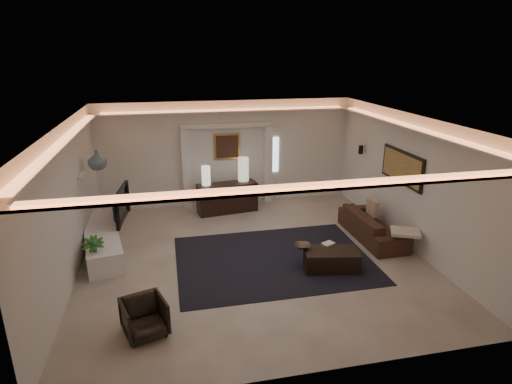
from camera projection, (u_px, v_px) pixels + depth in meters
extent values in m
plane|color=#C2B3A3|center=(253.00, 257.00, 8.98)|extent=(7.00, 7.00, 0.00)
plane|color=white|center=(252.00, 121.00, 8.05)|extent=(7.00, 7.00, 0.00)
plane|color=silver|center=(227.00, 153.00, 11.76)|extent=(7.00, 0.00, 7.00)
plane|color=silver|center=(309.00, 280.00, 5.27)|extent=(7.00, 0.00, 7.00)
plane|color=silver|center=(68.00, 205.00, 7.82)|extent=(0.00, 7.00, 7.00)
plane|color=silver|center=(409.00, 182.00, 9.21)|extent=(0.00, 7.00, 7.00)
cube|color=silver|center=(252.00, 135.00, 8.14)|extent=(7.00, 7.00, 0.04)
cube|color=white|center=(274.00, 155.00, 12.04)|extent=(0.25, 0.03, 1.00)
cube|color=black|center=(273.00, 259.00, 8.87)|extent=(4.00, 3.00, 0.01)
cube|color=silver|center=(186.00, 169.00, 11.55)|extent=(0.22, 0.20, 2.20)
cube|color=silver|center=(268.00, 164.00, 12.01)|extent=(0.22, 0.20, 2.20)
cube|color=silver|center=(227.00, 125.00, 11.41)|extent=(2.52, 0.20, 0.12)
cube|color=tan|center=(227.00, 147.00, 11.67)|extent=(0.74, 0.04, 0.74)
cube|color=#4C2D1E|center=(227.00, 147.00, 11.65)|extent=(0.62, 0.02, 0.62)
cube|color=black|center=(402.00, 167.00, 9.41)|extent=(0.04, 1.64, 0.74)
cube|color=tan|center=(401.00, 167.00, 9.40)|extent=(0.02, 1.50, 0.62)
cylinder|color=black|center=(361.00, 150.00, 11.16)|extent=(0.12, 0.12, 0.22)
cube|color=silver|center=(83.00, 174.00, 9.06)|extent=(0.10, 0.55, 0.04)
cube|color=black|center=(227.00, 198.00, 11.39)|extent=(1.65, 0.71, 0.80)
cylinder|color=white|center=(206.00, 174.00, 11.06)|extent=(0.28, 0.28, 0.51)
cylinder|color=beige|center=(243.00, 170.00, 11.43)|extent=(0.29, 0.29, 0.64)
cube|color=white|center=(102.00, 241.00, 9.22)|extent=(1.16, 2.79, 0.51)
imported|color=black|center=(117.00, 206.00, 9.58)|extent=(1.33, 0.32, 0.76)
cylinder|color=#2F2113|center=(120.00, 201.00, 10.41)|extent=(0.16, 0.16, 0.39)
imported|color=slate|center=(97.00, 160.00, 9.29)|extent=(0.54, 0.54, 0.43)
imported|color=#2D6A28|center=(94.00, 256.00, 8.19)|extent=(0.51, 0.51, 0.77)
imported|color=#522E19|center=(373.00, 226.00, 9.81)|extent=(2.10, 0.85, 0.61)
cube|color=beige|center=(405.00, 232.00, 8.87)|extent=(0.73, 0.68, 0.06)
cube|color=tan|center=(372.00, 208.00, 10.24)|extent=(0.14, 0.40, 0.39)
cube|color=black|center=(331.00, 260.00, 8.43)|extent=(1.16, 0.77, 0.40)
imported|color=#4B3C29|center=(302.00, 246.00, 8.47)|extent=(0.39, 0.39, 0.08)
cube|color=silver|center=(328.00, 243.00, 8.64)|extent=(0.29, 0.26, 0.03)
imported|color=black|center=(144.00, 317.00, 6.46)|extent=(0.79, 0.80, 0.58)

